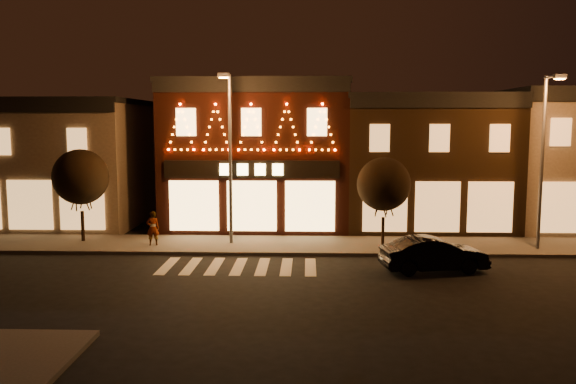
{
  "coord_description": "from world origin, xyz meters",
  "views": [
    {
      "loc": [
        2.85,
        -19.66,
        5.99
      ],
      "look_at": [
        2.06,
        4.0,
        3.15
      ],
      "focal_mm": 36.3,
      "sensor_mm": 36.0,
      "label": 1
    }
  ],
  "objects": [
    {
      "name": "building_left",
      "position": [
        -13.0,
        13.99,
        3.66
      ],
      "size": [
        12.2,
        8.28,
        7.3
      ],
      "color": "brown",
      "rests_on": "ground"
    },
    {
      "name": "dark_sedan",
      "position": [
        7.96,
        3.49,
        0.7
      ],
      "size": [
        4.42,
        2.19,
        1.39
      ],
      "primitive_type": "imported",
      "rotation": [
        0.0,
        0.0,
        1.75
      ],
      "color": "black",
      "rests_on": "ground"
    },
    {
      "name": "building_right_a",
      "position": [
        9.5,
        13.99,
        3.76
      ],
      "size": [
        9.2,
        8.28,
        7.5
      ],
      "color": "#342212",
      "rests_on": "ground"
    },
    {
      "name": "sidewalk_far",
      "position": [
        2.0,
        8.0,
        0.07
      ],
      "size": [
        44.0,
        4.0,
        0.15
      ],
      "primitive_type": "cube",
      "color": "#47423D",
      "rests_on": "ground"
    },
    {
      "name": "pedestrian",
      "position": [
        -4.51,
        7.44,
        0.97
      ],
      "size": [
        0.69,
        0.55,
        1.64
      ],
      "primitive_type": "imported",
      "rotation": [
        0.0,
        0.0,
        3.44
      ],
      "color": "gray",
      "rests_on": "sidewalk_far"
    },
    {
      "name": "building_pulp",
      "position": [
        0.0,
        13.98,
        4.16
      ],
      "size": [
        10.2,
        8.34,
        8.3
      ],
      "color": "black",
      "rests_on": "ground"
    },
    {
      "name": "tree_right",
      "position": [
        6.45,
        7.6,
        3.1
      ],
      "size": [
        2.52,
        2.52,
        4.21
      ],
      "rotation": [
        0.0,
        0.0,
        0.08
      ],
      "color": "black",
      "rests_on": "sidewalk_far"
    },
    {
      "name": "streetlamp_right",
      "position": [
        13.59,
        7.08,
        4.8
      ],
      "size": [
        0.51,
        1.81,
        7.92
      ],
      "rotation": [
        0.0,
        0.0,
        0.05
      ],
      "color": "#59595E",
      "rests_on": "sidewalk_far"
    },
    {
      "name": "tree_left",
      "position": [
        -8.25,
        8.33,
        3.33
      ],
      "size": [
        2.72,
        2.72,
        4.54
      ],
      "rotation": [
        0.0,
        0.0,
        -0.18
      ],
      "color": "black",
      "rests_on": "sidewalk_far"
    },
    {
      "name": "ground",
      "position": [
        0.0,
        0.0,
        0.0
      ],
      "size": [
        120.0,
        120.0,
        0.0
      ],
      "primitive_type": "plane",
      "color": "black",
      "rests_on": "ground"
    },
    {
      "name": "streetlamp_mid",
      "position": [
        -0.85,
        7.86,
        4.89
      ],
      "size": [
        0.51,
        1.84,
        8.07
      ],
      "rotation": [
        0.0,
        0.0,
        0.02
      ],
      "color": "#59595E",
      "rests_on": "sidewalk_far"
    }
  ]
}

